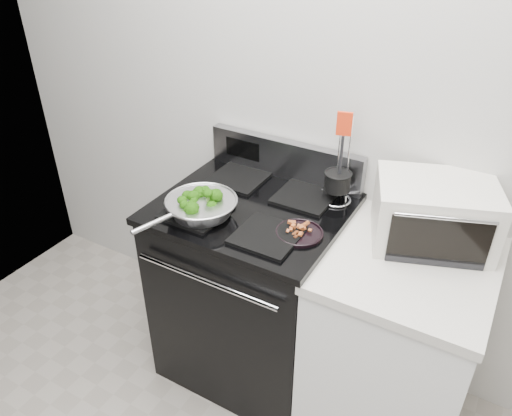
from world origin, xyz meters
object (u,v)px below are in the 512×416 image
Objects in this scene: utensil_holder at (337,186)px; bacon_plate at (299,231)px; gas_range at (253,287)px; skillet at (201,206)px; toaster_oven at (433,213)px.

bacon_plate is at bearing -110.82° from utensil_holder.
bacon_plate is at bearing -19.72° from gas_range.
gas_range is at bearing -160.21° from utensil_holder.
gas_range reaches higher than skillet.
skillet is 1.13× the size of utensil_holder.
toaster_oven is (0.41, -0.05, 0.02)m from utensil_holder.
skillet is (-0.14, -0.18, 0.51)m from gas_range.
skillet is 0.42m from bacon_plate.
bacon_plate is (0.27, -0.10, 0.48)m from gas_range.
toaster_oven reaches higher than skillet.
bacon_plate is (0.41, 0.08, -0.03)m from skillet.
gas_range is 2.44× the size of skillet.
gas_range is at bearing 160.28° from bacon_plate.
gas_range is 2.75× the size of utensil_holder.
toaster_oven is at bearing 12.92° from gas_range.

